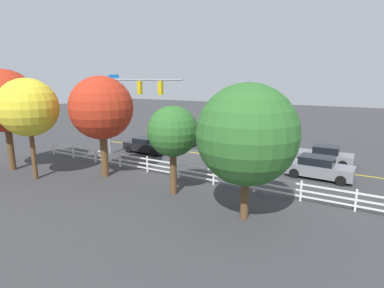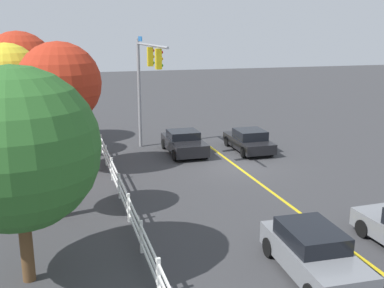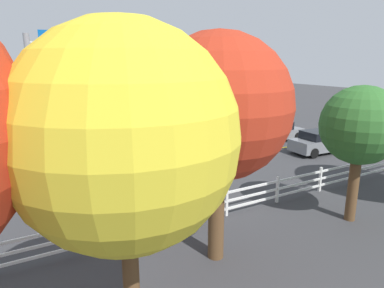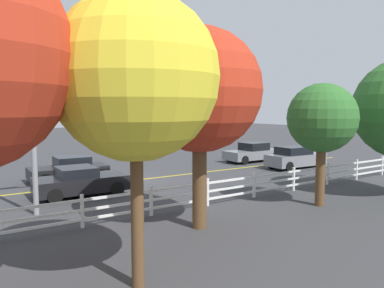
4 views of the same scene
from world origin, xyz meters
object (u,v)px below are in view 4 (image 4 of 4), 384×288
car_2 (80,182)px  car_3 (252,153)px  car_1 (295,158)px  tree_1 (135,78)px  tree_4 (200,91)px  tree_0 (322,119)px  car_0 (69,169)px

car_2 → car_3: size_ratio=0.94×
car_1 → tree_1: bearing=-146.5°
car_2 → tree_4: (-1.90, 6.89, 3.94)m
car_2 → tree_1: 10.54m
tree_0 → tree_4: bearing=-3.8°
car_3 → tree_1: (15.89, 13.48, 4.01)m
tree_0 → tree_4: (5.79, -0.38, 1.00)m
car_1 → car_2: 14.44m
car_3 → tree_0: (6.53, 11.16, 2.92)m
car_1 → tree_4: (12.54, 6.81, 3.88)m
tree_4 → tree_0: bearing=176.2°
car_1 → car_2: (14.44, -0.09, -0.07)m
car_0 → tree_1: size_ratio=0.64×
car_1 → car_3: (0.21, -3.97, -0.04)m
car_2 → tree_1: size_ratio=0.63×
car_0 → tree_4: 11.61m
car_0 → car_2: 3.99m
tree_4 → car_3: bearing=-138.8°
car_2 → car_3: 14.75m
car_0 → car_2: bearing=82.5°
car_1 → tree_1: (16.10, 9.51, 3.97)m
car_1 → tree_0: bearing=-130.3°
tree_1 → car_0: bearing=-99.5°
car_2 → tree_0: (-7.70, 7.28, 2.95)m
car_0 → car_1: 14.40m
car_0 → car_3: 13.61m
car_1 → tree_0: size_ratio=0.84×
car_1 → car_2: car_1 is taller
car_1 → tree_4: 14.79m
car_1 → tree_4: tree_4 is taller
car_0 → car_2: (0.62, 3.94, 0.01)m
tree_0 → car_2: bearing=-43.4°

